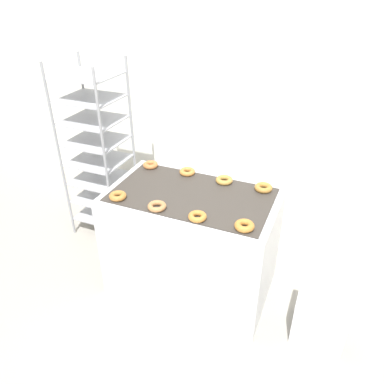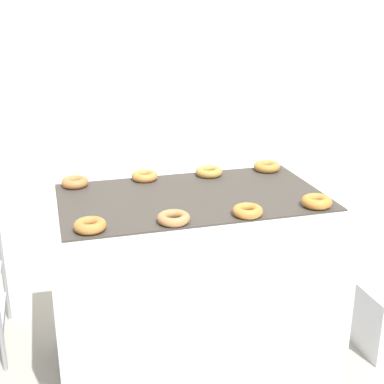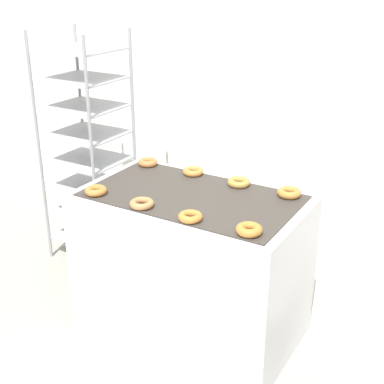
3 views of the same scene
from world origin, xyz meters
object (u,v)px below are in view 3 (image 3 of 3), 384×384
Objects in this scene: donut_near_left at (96,191)px; donut_far_left at (148,162)px; baking_rack_cart at (88,147)px; donut_far_midleft at (193,171)px; donut_near_right at (249,230)px; fryer_machine at (192,265)px; donut_far_midright at (239,182)px; donut_near_midleft at (142,204)px; donut_far_right at (289,193)px; donut_near_midright at (190,217)px; glaze_bin at (360,377)px.

donut_near_left is 1.00× the size of donut_far_left.
donut_far_midleft is (1.03, -0.17, 0.06)m from baking_rack_cart.
fryer_machine is at bearing 150.85° from donut_near_right.
baking_rack_cart is (-1.20, 0.46, 0.43)m from fryer_machine.
donut_far_left is at bearing 179.06° from donut_far_midright.
donut_near_midleft is (0.34, -0.01, -0.00)m from donut_near_left.
donut_near_midleft is 0.58m from donut_far_midleft.
donut_far_right is (0.49, 0.28, 0.49)m from fryer_machine.
donut_near_midleft is 1.01× the size of donut_near_right.
donut_far_midright is (0.34, -0.02, 0.00)m from donut_far_midleft.
donut_near_left reaches higher than donut_far_midright.
donut_near_midright is at bearing -120.27° from donut_far_right.
baking_rack_cart is 0.71m from donut_far_left.
donut_near_right is at bearing -40.82° from donut_far_midleft.
donut_near_midright is 0.94× the size of donut_far_midright.
donut_near_left is 0.99m from donut_near_right.
donut_far_midright reaches higher than glaze_bin.
donut_far_left is at bearing -14.42° from baking_rack_cart.
donut_far_right is at bearing 29.15° from fryer_machine.
baking_rack_cart is 1.85m from donut_near_right.
donut_far_midleft is (-0.33, 0.59, 0.00)m from donut_near_midright.
donut_near_left is at bearing -151.18° from fryer_machine.
donut_near_left is 0.66m from donut_near_midright.
donut_near_midright is at bearing -29.00° from baking_rack_cart.
baking_rack_cart is at bearing 172.20° from donut_far_midright.
donut_near_right is at bearing -23.57° from baking_rack_cart.
donut_near_midright is 0.66m from donut_far_right.
baking_rack_cart is 13.10× the size of donut_near_right.
donut_far_right is at bearing -1.75° from donut_far_midleft.
fryer_machine is at bearing 60.83° from donut_near_midleft.
baking_rack_cart is 13.60× the size of donut_far_left.
donut_far_right is at bearing -0.68° from donut_far_left.
donut_near_left is at bearing -88.02° from donut_far_left.
fryer_machine reaches higher than glaze_bin.
donut_far_midleft is (0.33, 0.57, -0.00)m from donut_near_left.
donut_near_left reaches higher than donut_near_midleft.
donut_far_midleft is at bearing 139.18° from donut_near_right.
glaze_bin is 1.06m from donut_far_right.
donut_near_midright is 0.98× the size of donut_far_midleft.
donut_near_midright is 1.00× the size of donut_far_left.
donut_near_midleft is at bearing -120.33° from donut_far_midright.
donut_near_left is at bearing -120.06° from donut_far_midleft.
donut_near_midleft is at bearing -119.17° from fryer_machine.
donut_near_left is at bearing 178.26° from donut_near_midleft.
donut_far_left is 0.68m from donut_far_midright.
baking_rack_cart reaches higher than donut_near_midright.
baking_rack_cart is 13.42× the size of donut_far_midleft.
donut_near_left is (0.70, -0.74, 0.06)m from baking_rack_cart.
donut_far_midright is (0.17, 0.28, 0.49)m from fryer_machine.
donut_near_midright is at bearing -177.22° from donut_near_right.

